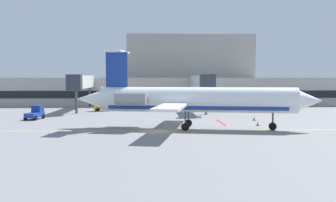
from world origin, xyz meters
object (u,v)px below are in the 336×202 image
Objects in this scene: regional_jet at (192,100)px; belt_loader at (101,106)px; baggage_tug at (36,113)px; pushback_tractor at (257,106)px.

regional_jet is 29.85m from belt_loader.
pushback_tractor is at bearing 22.11° from baggage_tug.
pushback_tractor is (15.03, 26.98, -2.63)m from regional_jet.
belt_loader reaches higher than baggage_tug.
belt_loader is (-29.10, -0.77, 0.11)m from pushback_tractor.
pushback_tractor is 29.11m from belt_loader.
regional_jet is at bearing -119.12° from pushback_tractor.
pushback_tractor is at bearing 1.51° from belt_loader.
belt_loader reaches higher than pushback_tractor.
belt_loader is at bearing -178.49° from pushback_tractor.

